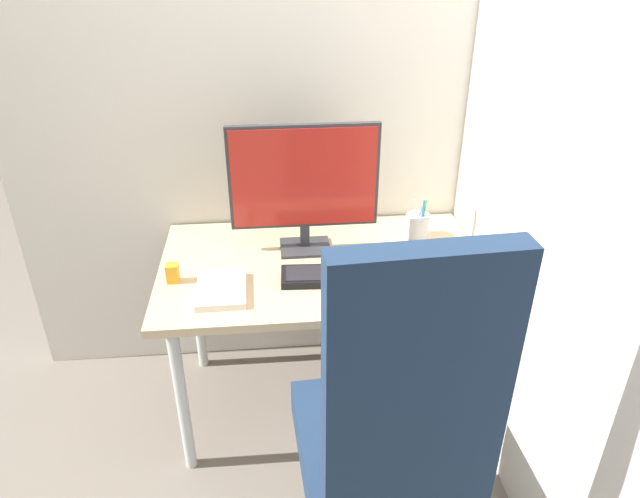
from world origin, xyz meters
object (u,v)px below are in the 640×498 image
at_px(office_chair, 391,437).
at_px(keyboard, 341,275).
at_px(notebook, 221,290).
at_px(monitor, 304,182).
at_px(pen_holder, 418,226).
at_px(filing_cabinet, 408,333).
at_px(desk_clamp_accessory, 173,273).
at_px(mouse, 429,263).

xyz_separation_m(office_chair, keyboard, (-0.04, 0.70, 0.07)).
bearing_deg(notebook, monitor, 42.34).
bearing_deg(notebook, pen_holder, 22.48).
height_order(filing_cabinet, desk_clamp_accessory, desk_clamp_accessory).
distance_m(office_chair, mouse, 0.81).
height_order(keyboard, desk_clamp_accessory, desk_clamp_accessory).
xyz_separation_m(office_chair, monitor, (-0.16, 0.94, 0.34)).
bearing_deg(mouse, notebook, -158.85).
bearing_deg(desk_clamp_accessory, keyboard, -3.99).
bearing_deg(mouse, pen_holder, 100.56).
height_order(office_chair, desk_clamp_accessory, office_chair).
bearing_deg(filing_cabinet, notebook, -162.62).
xyz_separation_m(filing_cabinet, desk_clamp_accessory, (-0.92, -0.14, 0.45)).
xyz_separation_m(filing_cabinet, keyboard, (-0.32, -0.18, 0.43)).
height_order(filing_cabinet, pen_holder, pen_holder).
relative_size(filing_cabinet, notebook, 2.54).
distance_m(mouse, notebook, 0.77).
xyz_separation_m(pen_holder, desk_clamp_accessory, (-0.95, -0.25, -0.02)).
bearing_deg(office_chair, keyboard, 93.52).
xyz_separation_m(keyboard, pen_holder, (0.35, 0.29, 0.04)).
relative_size(filing_cabinet, pen_holder, 3.34).
bearing_deg(office_chair, monitor, 99.38).
xyz_separation_m(monitor, desk_clamp_accessory, (-0.49, -0.21, -0.25)).
distance_m(office_chair, monitor, 1.01).
bearing_deg(monitor, desk_clamp_accessory, -157.16).
bearing_deg(monitor, office_chair, -80.62).
xyz_separation_m(monitor, mouse, (0.45, -0.19, -0.26)).
distance_m(office_chair, filing_cabinet, 0.99).
xyz_separation_m(monitor, pen_holder, (0.46, 0.04, -0.23)).
bearing_deg(desk_clamp_accessory, notebook, -27.35).
bearing_deg(filing_cabinet, desk_clamp_accessory, -171.18).
bearing_deg(desk_clamp_accessory, office_chair, -48.82).
height_order(filing_cabinet, keyboard, keyboard).
relative_size(office_chair, filing_cabinet, 2.21).
xyz_separation_m(office_chair, notebook, (-0.47, 0.65, 0.07)).
height_order(notebook, desk_clamp_accessory, desk_clamp_accessory).
bearing_deg(notebook, keyboard, 5.46).
bearing_deg(office_chair, notebook, 126.00).
distance_m(office_chair, pen_holder, 1.04).
height_order(office_chair, filing_cabinet, office_chair).
relative_size(pen_holder, notebook, 0.76).
bearing_deg(pen_holder, monitor, -174.91).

